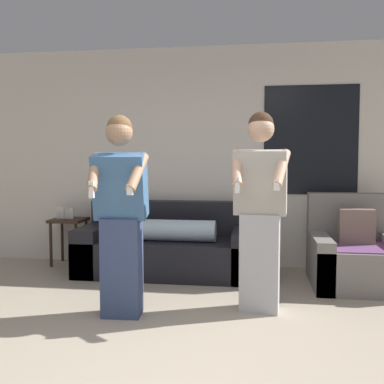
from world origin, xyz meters
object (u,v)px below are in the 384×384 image
(couch, at_px, (170,248))
(side_table, at_px, (68,227))
(person_right, at_px, (260,211))
(person_left, at_px, (121,216))
(armchair, at_px, (356,256))

(couch, relative_size, side_table, 2.80)
(side_table, xyz_separation_m, person_right, (2.37, -1.43, 0.39))
(person_left, xyz_separation_m, person_right, (1.15, 0.30, 0.02))
(person_left, bearing_deg, couch, 85.63)
(couch, distance_m, person_right, 1.68)
(armchair, height_order, person_left, person_left)
(couch, bearing_deg, person_right, -49.30)
(side_table, bearing_deg, couch, -9.74)
(person_right, bearing_deg, side_table, 148.94)
(armchair, bearing_deg, person_left, -149.41)
(armchair, xyz_separation_m, person_right, (-1.01, -0.97, 0.57))
(armchair, bearing_deg, side_table, 172.25)
(couch, distance_m, side_table, 1.37)
(armchair, distance_m, person_left, 2.56)
(armchair, xyz_separation_m, person_left, (-2.15, -1.27, 0.54))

